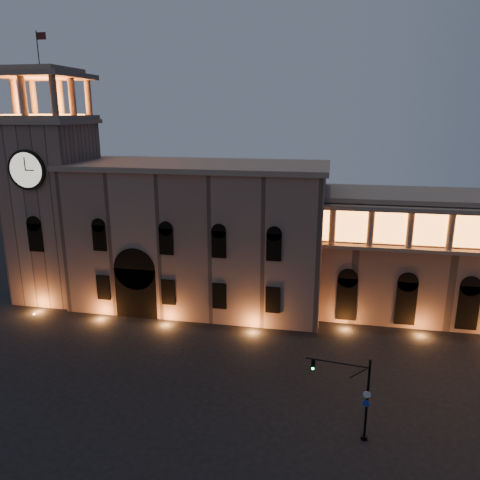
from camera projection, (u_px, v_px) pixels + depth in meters
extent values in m
plane|color=black|center=(152.00, 406.00, 38.45)|extent=(160.00, 160.00, 0.00)
cube|color=#866758|center=(199.00, 237.00, 57.40)|extent=(30.00, 12.00, 17.00)
cube|color=gray|center=(197.00, 165.00, 55.08)|extent=(30.80, 12.80, 0.60)
cube|color=black|center=(138.00, 292.00, 54.84)|extent=(5.00, 1.40, 6.00)
cylinder|color=black|center=(137.00, 267.00, 54.05)|extent=(5.00, 1.40, 5.00)
cube|color=orange|center=(137.00, 294.00, 54.71)|extent=(4.20, 0.20, 5.00)
cube|color=#866758|center=(55.00, 213.00, 59.19)|extent=(9.00, 9.00, 22.00)
cube|color=gray|center=(46.00, 122.00, 56.21)|extent=(9.80, 9.80, 0.50)
cylinder|color=black|center=(27.00, 170.00, 53.17)|extent=(4.60, 0.35, 4.60)
cylinder|color=beige|center=(26.00, 170.00, 53.04)|extent=(4.00, 0.12, 4.00)
cube|color=gray|center=(45.00, 117.00, 56.08)|extent=(9.40, 9.40, 0.50)
cube|color=orange|center=(45.00, 115.00, 56.00)|extent=(6.80, 6.80, 0.15)
cylinder|color=gray|center=(23.00, 96.00, 51.86)|extent=(0.76, 0.76, 4.20)
cylinder|color=gray|center=(54.00, 96.00, 51.17)|extent=(0.76, 0.76, 4.20)
cylinder|color=gray|center=(34.00, 98.00, 59.76)|extent=(0.76, 0.76, 4.20)
cylinder|color=gray|center=(61.00, 98.00, 59.06)|extent=(0.76, 0.76, 4.20)
cylinder|color=gray|center=(88.00, 98.00, 58.36)|extent=(0.76, 0.76, 4.20)
cylinder|color=gray|center=(14.00, 97.00, 56.16)|extent=(0.76, 0.76, 4.20)
cylinder|color=gray|center=(72.00, 97.00, 54.76)|extent=(0.76, 0.76, 4.20)
cube|color=gray|center=(41.00, 76.00, 54.83)|extent=(9.80, 9.80, 0.60)
cube|color=gray|center=(40.00, 70.00, 54.67)|extent=(7.50, 7.50, 0.60)
cylinder|color=black|center=(38.00, 49.00, 54.06)|extent=(0.10, 0.10, 4.00)
plane|color=#4B1A15|center=(41.00, 36.00, 53.58)|extent=(1.20, 0.00, 1.20)
cylinder|color=gray|center=(332.00, 226.00, 50.36)|extent=(0.70, 0.70, 4.00)
cylinder|color=gray|center=(371.00, 228.00, 49.63)|extent=(0.70, 0.70, 4.00)
cylinder|color=gray|center=(410.00, 229.00, 48.90)|extent=(0.70, 0.70, 4.00)
cylinder|color=gray|center=(451.00, 231.00, 48.16)|extent=(0.70, 0.70, 4.00)
cylinder|color=black|center=(367.00, 401.00, 33.76)|extent=(0.18, 0.18, 6.34)
cylinder|color=black|center=(364.00, 437.00, 34.56)|extent=(0.51, 0.51, 0.27)
sphere|color=black|center=(370.00, 361.00, 32.89)|extent=(0.25, 0.25, 0.25)
cylinder|color=black|center=(337.00, 363.00, 33.72)|extent=(4.51, 0.68, 0.11)
cube|color=black|center=(313.00, 364.00, 34.36)|extent=(0.30, 0.29, 0.77)
cylinder|color=#0CE53F|center=(313.00, 369.00, 34.29)|extent=(0.17, 0.09, 0.16)
cylinder|color=silver|center=(367.00, 395.00, 33.49)|extent=(0.54, 0.10, 0.54)
cylinder|color=navy|center=(366.00, 403.00, 33.68)|extent=(0.54, 0.10, 0.54)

